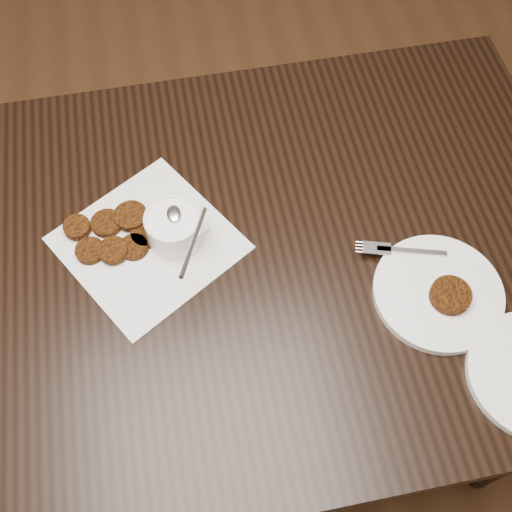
{
  "coord_description": "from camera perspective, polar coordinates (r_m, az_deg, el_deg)",
  "views": [
    {
      "loc": [
        0.04,
        -0.36,
        1.67
      ],
      "look_at": [
        0.13,
        0.12,
        0.8
      ],
      "focal_mm": 43.13,
      "sensor_mm": 36.0,
      "label": 1
    }
  ],
  "objects": [
    {
      "name": "table",
      "position": [
        1.39,
        -2.96,
        -7.7
      ],
      "size": [
        1.33,
        0.86,
        0.75
      ],
      "primitive_type": "cube",
      "color": "black",
      "rests_on": "floor"
    },
    {
      "name": "napkin",
      "position": [
        1.08,
        -9.96,
        1.18
      ],
      "size": [
        0.36,
        0.36,
        0.0
      ],
      "primitive_type": "cube",
      "rotation": [
        0.0,
        0.0,
        0.55
      ],
      "color": "white",
      "rests_on": "table"
    },
    {
      "name": "sauce_ramekin",
      "position": [
        1.02,
        -7.82,
        3.58
      ],
      "size": [
        0.15,
        0.15,
        0.13
      ],
      "primitive_type": null,
      "rotation": [
        0.0,
        0.0,
        -0.24
      ],
      "color": "white",
      "rests_on": "napkin"
    },
    {
      "name": "floor",
      "position": [
        1.71,
        -3.86,
        -17.6
      ],
      "size": [
        4.0,
        4.0,
        0.0
      ],
      "primitive_type": "plane",
      "color": "#54331D",
      "rests_on": "ground"
    },
    {
      "name": "plate_with_patty",
      "position": [
        1.05,
        16.62,
        -3.08
      ],
      "size": [
        0.26,
        0.26,
        0.03
      ],
      "primitive_type": null,
      "rotation": [
        0.0,
        0.0,
        -0.28
      ],
      "color": "white",
      "rests_on": "table"
    },
    {
      "name": "patty_cluster",
      "position": [
        1.09,
        -13.26,
        1.79
      ],
      "size": [
        0.21,
        0.21,
        0.02
      ],
      "primitive_type": null,
      "rotation": [
        0.0,
        0.0,
        0.13
      ],
      "color": "#612E0C",
      "rests_on": "napkin"
    }
  ]
}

